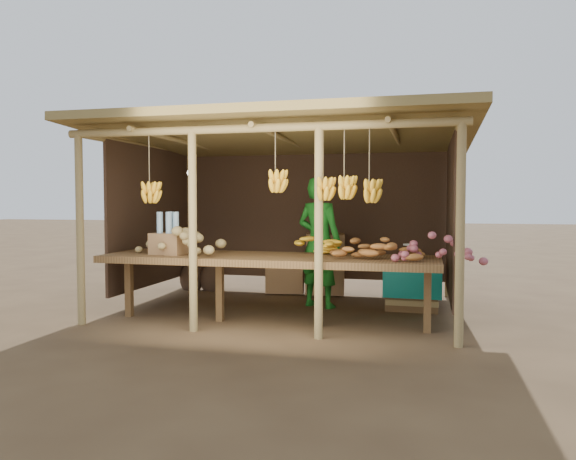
# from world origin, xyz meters

# --- Properties ---
(ground) EXTENTS (60.00, 60.00, 0.00)m
(ground) POSITION_xyz_m (0.00, 0.00, 0.00)
(ground) COLOR brown
(ground) RESTS_ON ground
(stall_structure) EXTENTS (4.70, 3.50, 2.43)m
(stall_structure) POSITION_xyz_m (-0.00, -0.09, 1.91)
(stall_structure) COLOR #A18753
(stall_structure) RESTS_ON ground
(counter) EXTENTS (3.90, 1.05, 0.80)m
(counter) POSITION_xyz_m (0.00, -0.95, 0.74)
(counter) COLOR brown
(counter) RESTS_ON ground
(potato_heap) EXTENTS (1.23, 0.86, 0.37)m
(potato_heap) POSITION_xyz_m (-1.07, -0.98, 0.99)
(potato_heap) COLOR tan
(potato_heap) RESTS_ON counter
(sweet_potato_heap) EXTENTS (0.97, 0.59, 0.36)m
(sweet_potato_heap) POSITION_xyz_m (1.23, -0.98, 0.98)
(sweet_potato_heap) COLOR #AF6A2D
(sweet_potato_heap) RESTS_ON counter
(onion_heap) EXTENTS (0.88, 0.54, 0.36)m
(onion_heap) POSITION_xyz_m (1.90, -1.16, 0.98)
(onion_heap) COLOR #B25660
(onion_heap) RESTS_ON counter
(banana_pile) EXTENTS (0.69, 0.43, 0.35)m
(banana_pile) POSITION_xyz_m (0.50, -0.71, 0.98)
(banana_pile) COLOR yellow
(banana_pile) RESTS_ON counter
(tomato_basin) EXTENTS (0.34, 0.34, 0.18)m
(tomato_basin) POSITION_xyz_m (-1.38, -0.55, 0.87)
(tomato_basin) COLOR navy
(tomato_basin) RESTS_ON counter
(bottle_box) EXTENTS (0.44, 0.37, 0.51)m
(bottle_box) POSITION_xyz_m (-1.19, -1.06, 0.99)
(bottle_box) COLOR olive
(bottle_box) RESTS_ON counter
(vendor) EXTENTS (0.75, 0.62, 1.76)m
(vendor) POSITION_xyz_m (0.38, 0.23, 0.88)
(vendor) COLOR #186D1B
(vendor) RESTS_ON ground
(tarp_crate) EXTENTS (0.76, 0.66, 0.89)m
(tarp_crate) POSITION_xyz_m (1.61, 0.38, 0.36)
(tarp_crate) COLOR brown
(tarp_crate) RESTS_ON ground
(carton_stack) EXTENTS (1.25, 0.52, 0.91)m
(carton_stack) POSITION_xyz_m (0.08, 1.20, 0.40)
(carton_stack) COLOR olive
(carton_stack) RESTS_ON ground
(burlap_sacks) EXTENTS (0.74, 0.39, 0.52)m
(burlap_sacks) POSITION_xyz_m (-1.73, 1.20, 0.23)
(burlap_sacks) COLOR #452E20
(burlap_sacks) RESTS_ON ground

